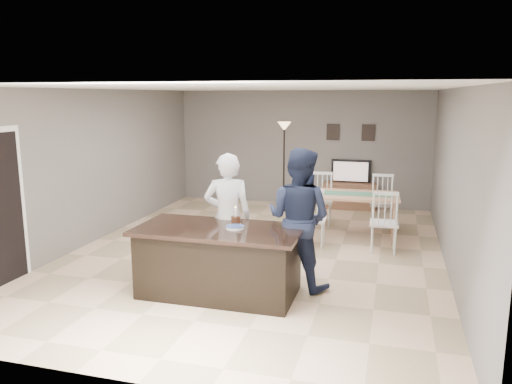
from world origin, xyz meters
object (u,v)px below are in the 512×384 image
(woman, at_px, (228,217))
(floor_lamp, at_px, (284,142))
(birthday_cake, at_px, (236,220))
(kitchen_island, at_px, (219,261))
(dining_table, at_px, (350,201))
(man, at_px, (299,218))
(plate_stack, at_px, (235,227))
(tv_console, at_px, (350,196))
(television, at_px, (351,171))

(woman, xyz_separation_m, floor_lamp, (-0.18, 4.46, 0.65))
(woman, distance_m, birthday_cake, 0.41)
(kitchen_island, relative_size, dining_table, 1.06)
(woman, distance_m, dining_table, 3.02)
(dining_table, relative_size, floor_lamp, 1.02)
(man, bearing_deg, plate_stack, 51.95)
(tv_console, bearing_deg, floor_lamp, -158.89)
(plate_stack, distance_m, floor_lamp, 5.06)
(kitchen_island, xyz_separation_m, man, (0.95, 0.55, 0.50))
(man, xyz_separation_m, floor_lamp, (-1.19, 4.46, 0.60))
(dining_table, bearing_deg, television, 91.97)
(television, height_order, floor_lamp, floor_lamp)
(woman, bearing_deg, dining_table, -135.49)
(television, height_order, woman, woman)
(kitchen_island, height_order, man, man)
(tv_console, relative_size, television, 1.31)
(tv_console, relative_size, dining_table, 0.59)
(birthday_cake, relative_size, plate_stack, 1.04)
(man, height_order, dining_table, man)
(tv_console, height_order, plate_stack, plate_stack)
(kitchen_island, distance_m, man, 1.21)
(woman, bearing_deg, birthday_cake, 107.38)
(tv_console, height_order, dining_table, dining_table)
(television, distance_m, dining_table, 2.47)
(plate_stack, bearing_deg, tv_console, 79.96)
(birthday_cake, height_order, plate_stack, birthday_cake)
(plate_stack, relative_size, dining_table, 0.12)
(tv_console, bearing_deg, television, 90.00)
(kitchen_island, bearing_deg, television, 77.99)
(man, bearing_deg, television, -76.84)
(tv_console, height_order, woman, woman)
(birthday_cake, bearing_deg, television, 79.18)
(floor_lamp, bearing_deg, birthday_cake, -85.17)
(man, xyz_separation_m, dining_table, (0.46, 2.63, -0.28))
(kitchen_island, relative_size, woman, 1.18)
(floor_lamp, bearing_deg, woman, -87.67)
(television, relative_size, man, 0.48)
(kitchen_island, distance_m, floor_lamp, 5.14)
(floor_lamp, bearing_deg, dining_table, -48.02)
(floor_lamp, bearing_deg, television, 23.49)
(dining_table, height_order, floor_lamp, floor_lamp)
(kitchen_island, xyz_separation_m, tv_console, (1.20, 5.57, -0.15))
(birthday_cake, height_order, floor_lamp, floor_lamp)
(woman, bearing_deg, plate_stack, 101.16)
(television, distance_m, man, 5.10)
(dining_table, bearing_deg, tv_console, 92.11)
(dining_table, distance_m, floor_lamp, 2.62)
(man, bearing_deg, tv_console, -76.88)
(kitchen_island, bearing_deg, tv_console, 77.84)
(man, xyz_separation_m, birthday_cake, (-0.79, -0.33, 0.00))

